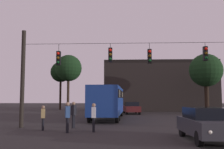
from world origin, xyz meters
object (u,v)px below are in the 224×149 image
pedestrian_crossing_right (94,116)px  tree_right_far (206,71)px  car_far_left (131,108)px  car_near_right (206,123)px  tree_left_silhouette (61,72)px  pedestrian_near_bus (67,115)px  pedestrian_crossing_left (43,116)px  city_bus (108,99)px  tree_behind_building (69,68)px  pedestrian_crossing_center (74,113)px

pedestrian_crossing_right → tree_right_far: tree_right_far is taller
car_far_left → pedestrian_crossing_right: pedestrian_crossing_right is taller
car_near_right → tree_left_silhouette: bearing=114.0°
car_far_left → pedestrian_near_bus: (-4.11, -18.94, 0.19)m
car_far_left → tree_right_far: bearing=2.8°
pedestrian_crossing_left → tree_right_far: bearing=49.6°
car_far_left → pedestrian_crossing_left: (-5.87, -17.78, 0.04)m
pedestrian_crossing_left → city_bus: bearing=70.0°
pedestrian_crossing_left → tree_right_far: size_ratio=0.20×
city_bus → pedestrian_crossing_right: bearing=-91.2°
city_bus → tree_right_far: 15.45m
city_bus → pedestrian_crossing_right: (-0.21, -10.08, -0.93)m
pedestrian_crossing_right → tree_left_silhouette: tree_left_silhouette is taller
car_near_right → pedestrian_near_bus: (-7.00, 2.48, 0.19)m
car_far_left → tree_behind_building: (-8.83, 3.12, 5.44)m
tree_right_far → tree_left_silhouette: bearing=150.9°
car_far_left → pedestrian_near_bus: size_ratio=2.58×
pedestrian_crossing_right → pedestrian_crossing_center: bearing=127.8°
pedestrian_crossing_right → tree_left_silhouette: size_ratio=0.19×
city_bus → tree_behind_building: tree_behind_building is taller
pedestrian_near_bus → car_far_left: bearing=77.8°
pedestrian_crossing_center → pedestrian_near_bus: (0.14, -2.51, 0.01)m
pedestrian_crossing_center → pedestrian_crossing_right: pedestrian_crossing_center is taller
city_bus → car_near_right: size_ratio=2.53×
city_bus → tree_right_far: bearing=36.2°
pedestrian_near_bus → car_near_right: bearing=-19.5°
pedestrian_crossing_right → pedestrian_near_bus: size_ratio=0.96×
pedestrian_crossing_center → pedestrian_crossing_right: size_ratio=1.04×
tree_left_silhouette → car_far_left: bearing=-45.9°
pedestrian_crossing_left → pedestrian_crossing_right: pedestrian_crossing_right is taller
pedestrian_crossing_right → car_far_left: bearing=81.8°
pedestrian_crossing_left → pedestrian_crossing_center: size_ratio=0.87×
city_bus → car_far_left: city_bus is taller
pedestrian_crossing_center → tree_behind_building: (-4.58, 19.55, 5.26)m
tree_behind_building → pedestrian_crossing_center: bearing=-76.8°
city_bus → pedestrian_crossing_left: city_bus is taller
pedestrian_crossing_left → tree_left_silhouette: size_ratio=0.18×
car_near_right → pedestrian_near_bus: bearing=160.5°
car_far_left → car_near_right: bearing=-82.3°
pedestrian_crossing_right → tree_behind_building: 23.07m
car_near_right → pedestrian_crossing_center: size_ratio=2.54×
car_near_right → tree_left_silhouette: (-15.17, 34.10, 5.85)m
pedestrian_near_bus → tree_right_far: bearing=54.7°
pedestrian_near_bus → tree_behind_building: 23.17m
city_bus → tree_right_far: size_ratio=1.43×
tree_left_silhouette → pedestrian_crossing_right: bearing=-72.9°
tree_behind_building → pedestrian_near_bus: bearing=-77.9°
pedestrian_crossing_center → tree_right_far: (13.90, 16.90, 4.56)m
pedestrian_crossing_right → pedestrian_near_bus: bearing=-161.9°
tree_behind_building → tree_right_far: tree_behind_building is taller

